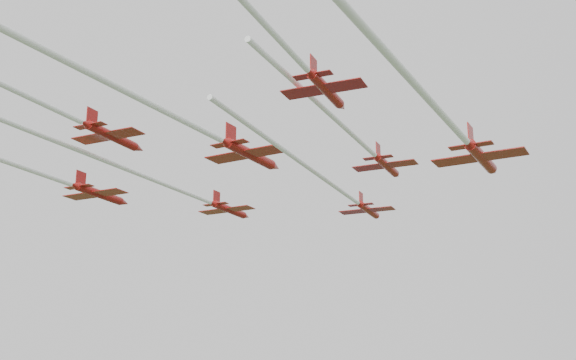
# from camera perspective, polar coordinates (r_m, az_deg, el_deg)

# --- Properties ---
(jet_lead) EXTENTS (18.93, 50.88, 2.44)m
(jet_lead) POSITION_cam_1_polar(r_m,az_deg,el_deg) (96.20, 4.03, -0.72)
(jet_lead) COLOR #A21614
(jet_row2_left) EXTENTS (24.52, 56.52, 2.45)m
(jet_row2_left) POSITION_cam_1_polar(r_m,az_deg,el_deg) (91.57, -9.96, -0.23)
(jet_row2_left) COLOR #A21614
(jet_row2_right) EXTENTS (16.39, 41.40, 2.42)m
(jet_row2_right) POSITION_cam_1_polar(r_m,az_deg,el_deg) (83.48, 5.93, 2.86)
(jet_row2_right) COLOR #A21614
(jet_row3_left) EXTENTS (22.49, 55.05, 2.68)m
(jet_row3_left) POSITION_cam_1_polar(r_m,az_deg,el_deg) (89.04, -20.58, 1.08)
(jet_row3_left) COLOR #A21614
(jet_row3_mid) EXTENTS (28.36, 60.20, 2.96)m
(jet_row3_mid) POSITION_cam_1_polar(r_m,az_deg,el_deg) (72.13, -9.86, 5.48)
(jet_row3_mid) COLOR #A21614
(jet_row3_right) EXTENTS (22.22, 48.36, 2.89)m
(jet_row3_right) POSITION_cam_1_polar(r_m,az_deg,el_deg) (68.10, 12.81, 4.29)
(jet_row3_right) COLOR #A21614
(jet_row4_left) EXTENTS (17.06, 41.49, 2.45)m
(jet_row4_left) POSITION_cam_1_polar(r_m,az_deg,el_deg) (74.14, -18.23, 5.48)
(jet_row4_left) COLOR #A21614
(jet_row4_right) EXTENTS (16.14, 44.52, 2.33)m
(jet_row4_right) POSITION_cam_1_polar(r_m,az_deg,el_deg) (58.01, -0.63, 10.97)
(jet_row4_right) COLOR #A21614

